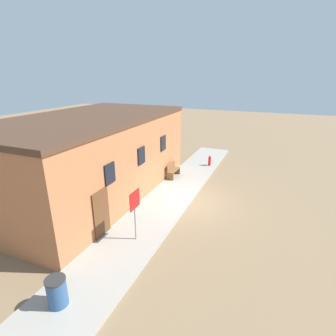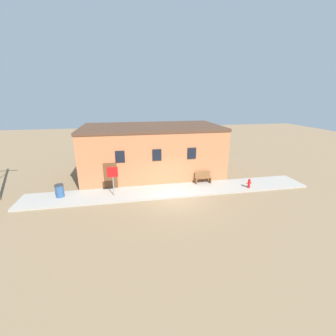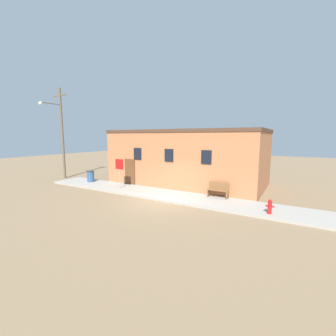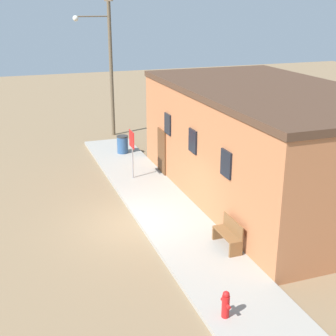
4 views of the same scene
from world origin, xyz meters
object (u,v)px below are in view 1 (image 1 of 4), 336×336
(fire_hydrant, at_px, (210,161))
(bench, at_px, (173,170))
(stop_sign, at_px, (135,206))
(trash_bin, at_px, (57,292))

(fire_hydrant, xyz_separation_m, bench, (-3.21, 1.70, 0.08))
(fire_hydrant, xyz_separation_m, stop_sign, (-10.42, 0.50, 1.18))
(stop_sign, relative_size, bench, 1.67)
(stop_sign, height_order, trash_bin, stop_sign)
(stop_sign, height_order, bench, stop_sign)
(fire_hydrant, bearing_deg, stop_sign, 177.25)
(fire_hydrant, relative_size, stop_sign, 0.34)
(fire_hydrant, height_order, stop_sign, stop_sign)
(stop_sign, relative_size, trash_bin, 2.35)
(trash_bin, bearing_deg, stop_sign, -7.79)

